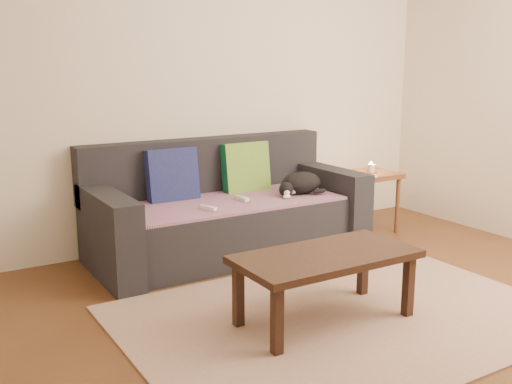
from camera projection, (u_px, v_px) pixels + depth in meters
ground at (358, 326)px, 3.40m from camera, size 4.50×4.50×0.00m
back_wall at (199, 83)px, 4.79m from camera, size 4.50×0.04×2.60m
sofa at (226, 214)px, 4.64m from camera, size 2.10×0.94×0.87m
throw_blanket at (231, 201)px, 4.54m from camera, size 1.66×0.74×0.02m
cushion_navy at (172, 175)px, 4.53m from camera, size 0.40×0.15×0.41m
cushion_green at (246, 167)px, 4.86m from camera, size 0.40×0.15×0.41m
cat at (300, 183)px, 4.74m from camera, size 0.45×0.35×0.17m
wii_remote_a at (208, 208)px, 4.23m from camera, size 0.08×0.15×0.03m
wii_remote_b at (242, 199)px, 4.52m from camera, size 0.04×0.15×0.03m
side_table at (370, 183)px, 5.22m from camera, size 0.42×0.42×0.53m
candle at (371, 168)px, 5.19m from camera, size 0.06×0.06×0.09m
rug at (341, 316)px, 3.52m from camera, size 2.50×1.80×0.01m
coffee_table at (326, 262)px, 3.37m from camera, size 1.04×0.52×0.42m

